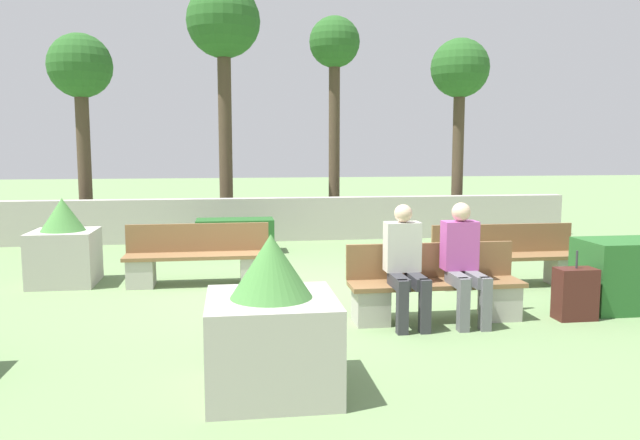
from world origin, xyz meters
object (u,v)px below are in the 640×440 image
planter_corner_right (64,248)px  tree_leftmost (80,75)px  person_seated_man (405,260)px  bench_left_side (198,261)px  tree_center_right (334,57)px  bench_front (435,291)px  bench_right_side (507,262)px  person_seated_woman (463,258)px  suitcase (575,294)px  tree_center_left (223,30)px  tree_rightmost (460,76)px  planter_corner_left (272,328)px

planter_corner_right → tree_leftmost: tree_leftmost is taller
person_seated_man → planter_corner_right: 4.92m
bench_left_side → tree_center_right: tree_center_right is taller
bench_front → tree_center_right: bearing=89.2°
bench_right_side → planter_corner_right: (-6.11, 0.94, 0.19)m
bench_right_side → person_seated_woman: 2.13m
suitcase → tree_leftmost: tree_leftmost is taller
bench_front → tree_center_left: 8.67m
bench_right_side → tree_rightmost: bearing=81.1°
bench_right_side → planter_corner_left: size_ratio=1.64×
person_seated_man → planter_corner_right: (-4.17, 2.60, -0.19)m
person_seated_woman → tree_center_right: size_ratio=0.27×
bench_front → tree_center_left: size_ratio=0.36×
tree_leftmost → tree_center_right: size_ratio=0.87×
tree_center_right → bench_left_side: bearing=-117.7°
bench_front → tree_center_right: size_ratio=0.41×
bench_left_side → tree_center_right: bearing=51.6°
tree_leftmost → planter_corner_left: bearing=-69.3°
planter_corner_right → tree_leftmost: bearing=98.6°
bench_right_side → suitcase: 1.73m
bench_front → bench_left_side: size_ratio=0.97×
tree_center_left → person_seated_woman: bearing=-70.7°
tree_leftmost → tree_center_left: bearing=6.8°
tree_rightmost → suitcase: bearing=-99.9°
person_seated_woman → suitcase: bearing=-3.5°
person_seated_woman → planter_corner_right: size_ratio=1.08×
planter_corner_left → tree_rightmost: bearing=61.3°
bench_front → tree_center_right: (0.10, 7.54, 3.59)m
suitcase → bench_front: bearing=171.9°
tree_center_right → bench_front: bearing=-90.8°
person_seated_woman → tree_center_left: (-2.61, 7.43, 3.66)m
tree_rightmost → bench_left_side: bearing=-139.9°
person_seated_woman → person_seated_man: bearing=-179.8°
person_seated_man → planter_corner_left: size_ratio=1.04×
bench_right_side → tree_leftmost: (-6.79, 5.44, 3.03)m
tree_rightmost → tree_center_right: bearing=164.4°
planter_corner_left → tree_center_right: bearing=77.7°
bench_left_side → planter_corner_right: bearing=160.7°
planter_corner_left → tree_center_right: (2.04, 9.34, 3.40)m
tree_center_left → tree_rightmost: tree_center_left is taller
tree_leftmost → tree_rightmost: tree_rightmost is taller
person_seated_man → suitcase: person_seated_man is taller
suitcase → tree_leftmost: 10.33m
bench_left_side → person_seated_woman: bearing=-48.6°
person_seated_woman → tree_center_right: bearing=91.2°
person_seated_woman → tree_rightmost: 7.87m
planter_corner_right → tree_leftmost: size_ratio=0.29×
tree_center_left → planter_corner_left: bearing=-87.4°
person_seated_woman → suitcase: 1.36m
bench_front → planter_corner_left: planter_corner_left is taller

